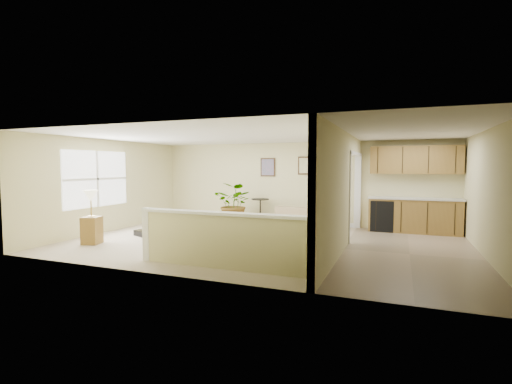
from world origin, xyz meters
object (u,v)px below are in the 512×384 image
at_px(accent_table, 260,208).
at_px(piano_bench, 219,230).
at_px(small_plant, 342,221).
at_px(piano, 169,214).
at_px(lamp_stand, 92,221).
at_px(palm_plant, 235,204).
at_px(loveseat, 293,218).

bearing_deg(accent_table, piano_bench, -91.45).
bearing_deg(piano_bench, small_plant, 42.62).
xyz_separation_m(piano, piano_bench, (1.48, -0.09, -0.30)).
relative_size(piano, lamp_stand, 1.59).
distance_m(piano_bench, palm_plant, 2.30).
bearing_deg(small_plant, lamp_stand, -142.84).
height_order(accent_table, palm_plant, palm_plant).
relative_size(piano_bench, palm_plant, 0.56).
distance_m(piano, palm_plant, 2.29).
bearing_deg(accent_table, palm_plant, -143.94).
relative_size(piano_bench, accent_table, 0.93).
bearing_deg(piano_bench, loveseat, 62.52).
bearing_deg(loveseat, piano_bench, -111.00).
height_order(piano_bench, loveseat, loveseat).
bearing_deg(lamp_stand, small_plant, 37.16).
relative_size(piano, loveseat, 1.39).
relative_size(piano_bench, loveseat, 0.51).
xyz_separation_m(piano_bench, accent_table, (0.07, 2.66, 0.26)).
height_order(piano_bench, accent_table, accent_table).
bearing_deg(lamp_stand, accent_table, 58.15).
bearing_deg(palm_plant, piano, -113.25).
relative_size(loveseat, accent_table, 1.80).
bearing_deg(piano, accent_table, 82.65).
height_order(piano, accent_table, piano).
bearing_deg(palm_plant, loveseat, 4.05).
relative_size(piano, accent_table, 2.51).
bearing_deg(piano, lamp_stand, -99.51).
distance_m(palm_plant, lamp_stand, 4.16).
bearing_deg(loveseat, lamp_stand, -127.85).
height_order(loveseat, small_plant, loveseat).
height_order(accent_table, small_plant, accent_table).
bearing_deg(piano_bench, palm_plant, 104.67).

